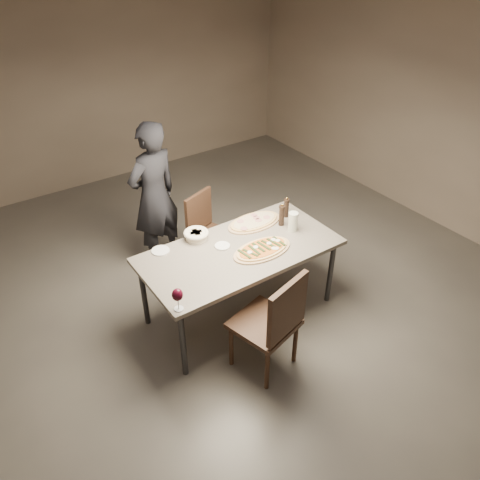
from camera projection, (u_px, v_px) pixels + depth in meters
room at (240, 185)px, 3.84m from camera, size 7.00×7.00×7.00m
dining_table at (240, 254)px, 4.24m from camera, size 1.80×0.90×0.75m
zucchini_pizza at (262, 249)px, 4.18m from camera, size 0.58×0.32×0.05m
ham_pizza at (254, 222)px, 4.56m from camera, size 0.58×0.32×0.04m
bread_basket at (196, 234)px, 4.32m from camera, size 0.23×0.23×0.08m
oil_dish at (222, 246)px, 4.23m from camera, size 0.14×0.14×0.02m
pepper_mill_left at (286, 207)px, 4.61m from camera, size 0.06×0.06×0.22m
pepper_mill_right at (282, 215)px, 4.48m from camera, size 0.06×0.06×0.23m
carafe at (293, 222)px, 4.41m from camera, size 0.09×0.09×0.19m
wine_glass at (178, 295)px, 3.48m from camera, size 0.09×0.09×0.20m
side_plate at (161, 251)px, 4.18m from camera, size 0.16×0.16×0.01m
chair_near at (274, 320)px, 3.73m from camera, size 0.58×0.58×1.00m
chair_far at (207, 228)px, 4.97m from camera, size 0.53×0.53×0.88m
diner at (154, 196)px, 4.89m from camera, size 0.67×0.52×1.62m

